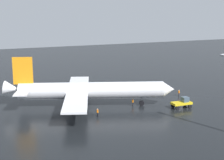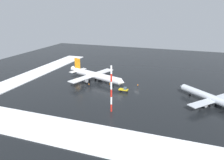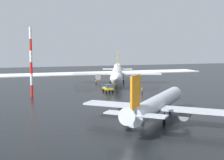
% 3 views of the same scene
% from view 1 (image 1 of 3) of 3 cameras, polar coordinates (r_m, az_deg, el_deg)
% --- Properties ---
extents(ground_plane, '(240.00, 240.00, 0.00)m').
position_cam_1_polar(ground_plane, '(88.45, 11.50, -2.91)').
color(ground_plane, black).
extents(airplane_parked_starboard, '(37.95, 32.03, 11.62)m').
position_cam_1_polar(airplane_parked_starboard, '(78.51, -4.06, -1.73)').
color(airplane_parked_starboard, white).
rests_on(airplane_parked_starboard, ground_plane).
extents(pushback_tug, '(4.64, 2.38, 2.50)m').
position_cam_1_polar(pushback_tug, '(79.54, 11.62, -3.67)').
color(pushback_tug, gold).
rests_on(pushback_tug, ground_plane).
extents(ground_crew_near_tug, '(0.36, 0.36, 1.71)m').
position_cam_1_polar(ground_crew_near_tug, '(89.49, 11.06, -2.07)').
color(ground_crew_near_tug, black).
rests_on(ground_crew_near_tug, ground_plane).
extents(ground_crew_mid_apron, '(0.36, 0.36, 1.71)m').
position_cam_1_polar(ground_crew_mid_apron, '(72.14, -2.42, -5.35)').
color(ground_crew_mid_apron, black).
rests_on(ground_crew_mid_apron, ground_plane).
extents(ground_crew_by_nose_gear, '(0.36, 0.36, 1.71)m').
position_cam_1_polar(ground_crew_by_nose_gear, '(79.64, 3.47, -3.65)').
color(ground_crew_by_nose_gear, black).
rests_on(ground_crew_by_nose_gear, ground_plane).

